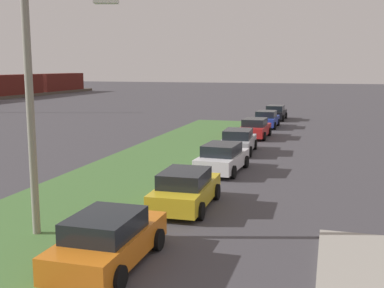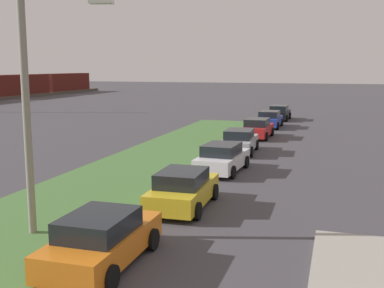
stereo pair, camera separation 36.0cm
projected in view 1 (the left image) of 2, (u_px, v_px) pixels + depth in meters
name	position (u px, v px, depth m)	size (l,w,h in m)	color
grass_median	(65.00, 209.00, 17.95)	(60.00, 6.00, 0.12)	#477238
parked_car_orange	(108.00, 240.00, 12.87)	(4.31, 2.03, 1.47)	orange
parked_car_yellow	(186.00, 189.00, 18.18)	(4.34, 2.10, 1.47)	gold
parked_car_white	(222.00, 158.00, 24.37)	(4.40, 2.21, 1.47)	silver
parked_car_silver	(238.00, 141.00, 29.83)	(4.37, 2.15, 1.47)	#B2B5BA
parked_car_red	(255.00, 128.00, 36.07)	(4.35, 2.11, 1.47)	red
parked_car_blue	(266.00, 119.00, 42.21)	(4.32, 2.06, 1.47)	#23389E
parked_car_black	(275.00, 113.00, 48.15)	(4.33, 2.08, 1.47)	black
streetlight	(41.00, 98.00, 14.44)	(0.98, 2.83, 7.50)	gray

